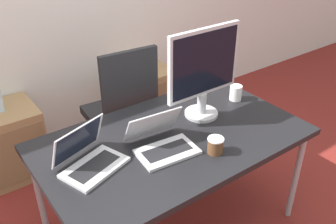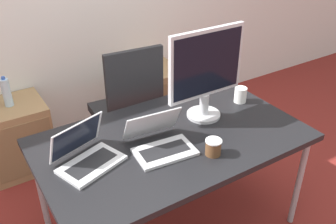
{
  "view_description": "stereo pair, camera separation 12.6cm",
  "coord_description": "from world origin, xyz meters",
  "px_view_note": "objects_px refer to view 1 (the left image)",
  "views": [
    {
      "loc": [
        -1.12,
        -1.49,
        2.02
      ],
      "look_at": [
        0.0,
        0.05,
        0.9
      ],
      "focal_mm": 40.0,
      "sensor_mm": 36.0,
      "label": 1
    },
    {
      "loc": [
        -1.02,
        -1.56,
        2.02
      ],
      "look_at": [
        0.0,
        0.05,
        0.9
      ],
      "focal_mm": 40.0,
      "sensor_mm": 36.0,
      "label": 2
    }
  ],
  "objects_px": {
    "office_chair": "(122,122)",
    "laptop_right": "(162,142)",
    "monitor": "(203,71)",
    "coffee_cup_brown": "(215,145)",
    "coffee_cup_white": "(236,93)",
    "cabinet_right": "(145,98)",
    "laptop_left": "(89,158)",
    "cabinet_left": "(9,143)"
  },
  "relations": [
    {
      "from": "office_chair",
      "to": "laptop_right",
      "type": "bearing_deg",
      "value": -103.83
    },
    {
      "from": "office_chair",
      "to": "monitor",
      "type": "bearing_deg",
      "value": -73.15
    },
    {
      "from": "monitor",
      "to": "coffee_cup_brown",
      "type": "bearing_deg",
      "value": -119.84
    },
    {
      "from": "office_chair",
      "to": "coffee_cup_white",
      "type": "xyz_separation_m",
      "value": [
        0.55,
        -0.69,
        0.39
      ]
    },
    {
      "from": "cabinet_right",
      "to": "monitor",
      "type": "distance_m",
      "value": 1.41
    },
    {
      "from": "laptop_left",
      "to": "coffee_cup_brown",
      "type": "bearing_deg",
      "value": -26.34
    },
    {
      "from": "laptop_right",
      "to": "coffee_cup_white",
      "type": "relative_size",
      "value": 3.3
    },
    {
      "from": "coffee_cup_white",
      "to": "cabinet_right",
      "type": "bearing_deg",
      "value": 92.49
    },
    {
      "from": "laptop_right",
      "to": "office_chair",
      "type": "bearing_deg",
      "value": 76.17
    },
    {
      "from": "coffee_cup_brown",
      "to": "coffee_cup_white",
      "type": "bearing_deg",
      "value": 35.28
    },
    {
      "from": "cabinet_left",
      "to": "monitor",
      "type": "bearing_deg",
      "value": -48.5
    },
    {
      "from": "cabinet_right",
      "to": "laptop_left",
      "type": "xyz_separation_m",
      "value": [
        -1.12,
        -1.2,
        0.5
      ]
    },
    {
      "from": "office_chair",
      "to": "laptop_left",
      "type": "xyz_separation_m",
      "value": [
        -0.62,
        -0.76,
        0.39
      ]
    },
    {
      "from": "laptop_left",
      "to": "monitor",
      "type": "bearing_deg",
      "value": 3.74
    },
    {
      "from": "laptop_right",
      "to": "coffee_cup_brown",
      "type": "bearing_deg",
      "value": -42.79
    },
    {
      "from": "coffee_cup_white",
      "to": "coffee_cup_brown",
      "type": "bearing_deg",
      "value": -144.72
    },
    {
      "from": "office_chair",
      "to": "cabinet_left",
      "type": "bearing_deg",
      "value": 151.4
    },
    {
      "from": "laptop_right",
      "to": "cabinet_right",
      "type": "bearing_deg",
      "value": 61.32
    },
    {
      "from": "cabinet_right",
      "to": "coffee_cup_white",
      "type": "xyz_separation_m",
      "value": [
        0.05,
        -1.12,
        0.51
      ]
    },
    {
      "from": "office_chair",
      "to": "laptop_right",
      "type": "relative_size",
      "value": 3.07
    },
    {
      "from": "office_chair",
      "to": "laptop_left",
      "type": "height_order",
      "value": "office_chair"
    },
    {
      "from": "cabinet_right",
      "to": "coffee_cup_brown",
      "type": "height_order",
      "value": "coffee_cup_brown"
    },
    {
      "from": "laptop_left",
      "to": "coffee_cup_white",
      "type": "height_order",
      "value": "laptop_left"
    },
    {
      "from": "cabinet_right",
      "to": "laptop_left",
      "type": "distance_m",
      "value": 1.71
    },
    {
      "from": "coffee_cup_white",
      "to": "coffee_cup_brown",
      "type": "distance_m",
      "value": 0.66
    },
    {
      "from": "monitor",
      "to": "laptop_left",
      "type": "bearing_deg",
      "value": -176.26
    },
    {
      "from": "laptop_left",
      "to": "coffee_cup_white",
      "type": "distance_m",
      "value": 1.17
    },
    {
      "from": "monitor",
      "to": "coffee_cup_brown",
      "type": "xyz_separation_m",
      "value": [
        -0.21,
        -0.36,
        -0.27
      ]
    },
    {
      "from": "laptop_right",
      "to": "monitor",
      "type": "xyz_separation_m",
      "value": [
        0.43,
        0.16,
        0.27
      ]
    },
    {
      "from": "monitor",
      "to": "coffee_cup_white",
      "type": "height_order",
      "value": "monitor"
    },
    {
      "from": "laptop_left",
      "to": "laptop_right",
      "type": "bearing_deg",
      "value": -14.56
    },
    {
      "from": "laptop_left",
      "to": "monitor",
      "type": "distance_m",
      "value": 0.88
    },
    {
      "from": "laptop_right",
      "to": "coffee_cup_brown",
      "type": "xyz_separation_m",
      "value": [
        0.22,
        -0.2,
        0.0
      ]
    },
    {
      "from": "cabinet_right",
      "to": "cabinet_left",
      "type": "bearing_deg",
      "value": 180.0
    },
    {
      "from": "office_chair",
      "to": "coffee_cup_brown",
      "type": "xyz_separation_m",
      "value": [
        0.01,
        -1.07,
        0.39
      ]
    },
    {
      "from": "coffee_cup_white",
      "to": "cabinet_left",
      "type": "bearing_deg",
      "value": 140.12
    },
    {
      "from": "cabinet_left",
      "to": "coffee_cup_brown",
      "type": "distance_m",
      "value": 1.78
    },
    {
      "from": "cabinet_right",
      "to": "office_chair",
      "type": "bearing_deg",
      "value": -138.95
    },
    {
      "from": "monitor",
      "to": "laptop_right",
      "type": "bearing_deg",
      "value": -159.65
    },
    {
      "from": "office_chair",
      "to": "cabinet_left",
      "type": "relative_size",
      "value": 1.85
    },
    {
      "from": "cabinet_left",
      "to": "coffee_cup_brown",
      "type": "relative_size",
      "value": 6.28
    },
    {
      "from": "laptop_left",
      "to": "monitor",
      "type": "height_order",
      "value": "monitor"
    }
  ]
}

